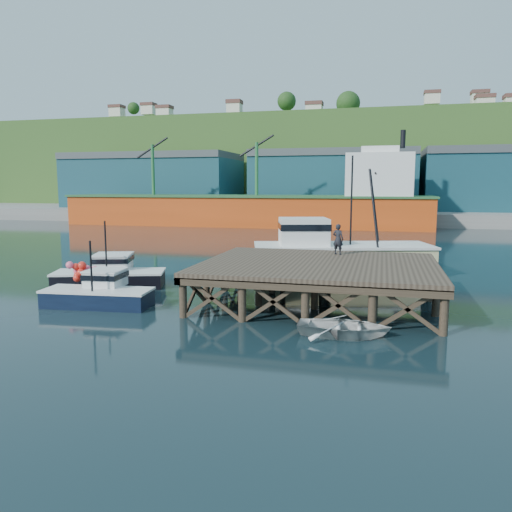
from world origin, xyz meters
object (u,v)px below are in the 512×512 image
(boat_black, at_px, (110,274))
(dockworker, at_px, (338,239))
(boat_navy, at_px, (100,292))
(dinghy, at_px, (344,327))
(trawler, at_px, (338,250))

(boat_black, bearing_deg, dockworker, -9.16)
(boat_navy, distance_m, dockworker, 13.49)
(dinghy, xyz_separation_m, dockworker, (-1.09, 9.05, 2.62))
(boat_black, bearing_deg, trawler, 12.27)
(boat_navy, bearing_deg, dinghy, -15.82)
(dinghy, distance_m, dockworker, 9.48)
(trawler, bearing_deg, dinghy, -99.57)
(trawler, relative_size, dockworker, 7.22)
(dinghy, bearing_deg, trawler, 4.17)
(boat_black, xyz_separation_m, dinghy, (14.65, -6.93, -0.35))
(dockworker, bearing_deg, boat_black, 31.27)
(boat_navy, relative_size, boat_black, 0.81)
(boat_black, distance_m, trawler, 15.22)
(boat_black, relative_size, dockworker, 3.93)
(dinghy, bearing_deg, boat_black, 62.86)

